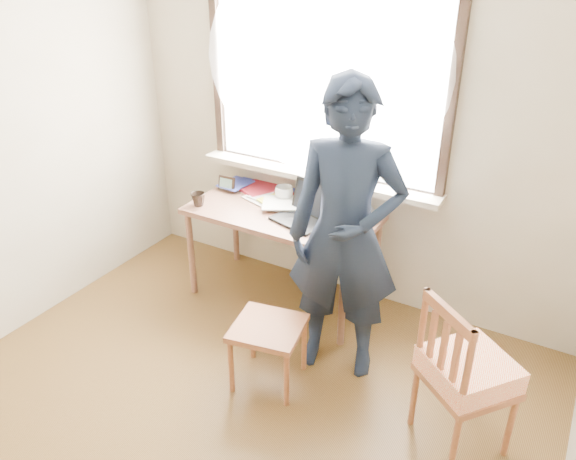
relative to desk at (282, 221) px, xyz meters
The scene contains 13 objects.
room_shell 1.76m from the desk, 77.93° to the right, with size 3.52×4.02×2.61m.
desk is the anchor object (origin of this frame).
laptop 0.24m from the desk, ahead, with size 0.43×0.38×0.25m.
mug_white 0.24m from the desk, 116.52° to the left, with size 0.14×0.14×0.11m, color white.
mug_dark 0.63m from the desk, 159.83° to the right, with size 0.11×0.11×0.10m, color black.
mouse 0.50m from the desk, 11.69° to the right, with size 0.08×0.06×0.03m, color black.
desk_clutter 0.23m from the desk, 132.01° to the left, with size 0.90×0.53×0.04m.
book_a 0.38m from the desk, 150.72° to the left, with size 0.18×0.25×0.02m, color white.
book_b 0.52m from the desk, 32.84° to the left, with size 0.20×0.27×0.02m, color white.
picture_frame 0.58m from the desk, 169.74° to the left, with size 0.14×0.02×0.11m.
work_chair 0.96m from the desk, 64.81° to the right, with size 0.47×0.46×0.42m.
side_chair 1.69m from the desk, 25.39° to the right, with size 0.58×0.58×0.91m.
person 0.87m from the desk, 32.86° to the right, with size 0.68×0.44×1.85m, color black.
Camera 1 is at (1.51, -1.46, 2.46)m, focal length 35.00 mm.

